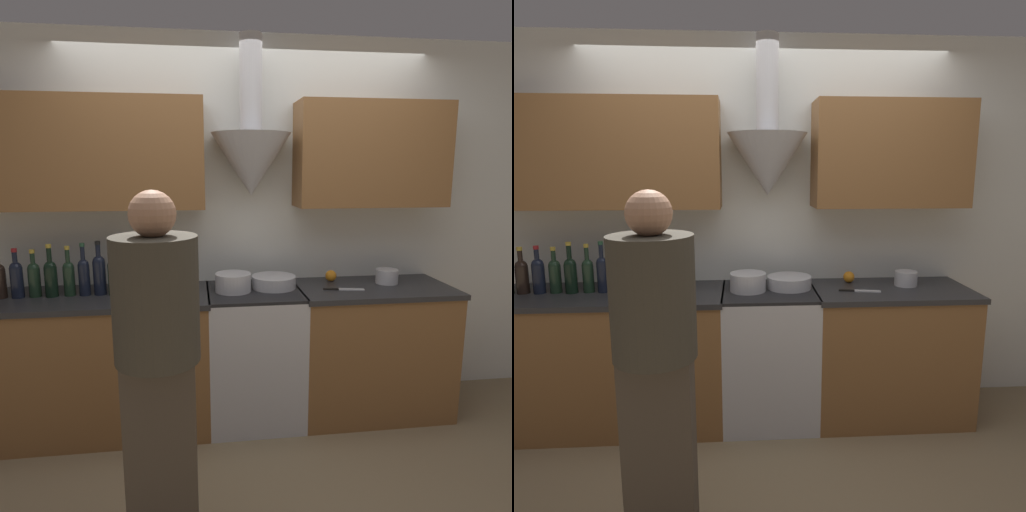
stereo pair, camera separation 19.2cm
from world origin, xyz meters
The scene contains 20 objects.
ground_plane centered at (0.00, 0.00, 0.00)m, with size 12.00×12.00×0.00m, color #847051.
wall_back centered at (-0.07, 0.62, 1.47)m, with size 8.40×0.53×2.60m.
counter_left centered at (-1.04, 0.35, 0.46)m, with size 1.48×0.62×0.91m.
counter_right centered at (0.83, 0.35, 0.46)m, with size 1.06×0.62×0.91m.
stove_range centered at (0.00, 0.35, 0.46)m, with size 0.62×0.60×0.91m.
wine_bottle_1 centered at (-1.60, 0.37, 1.04)m, with size 0.08×0.08×0.30m.
wine_bottle_2 centered at (-1.49, 0.37, 1.04)m, with size 0.08×0.08×0.31m.
wine_bottle_3 centered at (-1.39, 0.38, 1.04)m, with size 0.07×0.07×0.30m.
wine_bottle_4 centered at (-1.29, 0.36, 1.04)m, with size 0.08×0.08×0.34m.
wine_bottle_5 centered at (-1.18, 0.38, 1.04)m, with size 0.07×0.07×0.32m.
wine_bottle_6 centered at (-1.09, 0.37, 1.05)m, with size 0.07×0.07×0.34m.
wine_bottle_7 centered at (-0.99, 0.38, 1.06)m, with size 0.08×0.08×0.35m.
wine_bottle_8 centered at (-0.90, 0.36, 1.04)m, with size 0.07×0.07×0.32m.
wine_bottle_9 centered at (-0.80, 0.37, 1.05)m, with size 0.08×0.08×0.33m.
stock_pot centered at (-0.14, 0.34, 0.97)m, with size 0.24×0.24×0.12m.
mixing_bowl centered at (0.14, 0.39, 0.95)m, with size 0.30×0.30×0.08m.
orange_fruit centered at (0.58, 0.52, 0.95)m, with size 0.08×0.08×0.08m.
saucepan centered at (0.95, 0.41, 0.96)m, with size 0.16×0.16×0.10m.
chefs_knife centered at (0.60, 0.27, 0.92)m, with size 0.27×0.08×0.01m.
person_foreground_left centered at (-0.54, -0.80, 0.90)m, with size 0.34×0.34×1.63m.
Camera 2 is at (-0.19, -2.59, 1.71)m, focal length 32.00 mm.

